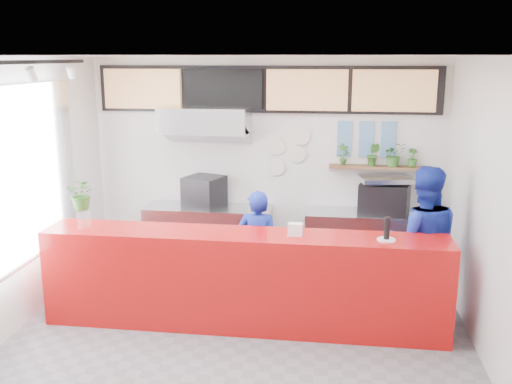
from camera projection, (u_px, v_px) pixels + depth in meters
The scene contains 44 objects.
floor at pixel (238, 342), 6.13m from camera, with size 5.00×5.00×0.00m, color slate.
ceiling at pixel (236, 56), 5.44m from camera, with size 5.00×5.00×0.00m, color silver.
wall_back at pixel (266, 163), 8.20m from camera, with size 5.00×5.00×0.00m, color white.
wall_left at pixel (8, 199), 6.12m from camera, with size 5.00×5.00×0.00m, color white.
wall_right at pixel (494, 217), 5.45m from camera, with size 5.00×5.00×0.00m, color white.
service_counter at pixel (244, 280), 6.39m from camera, with size 4.50×0.60×1.10m, color #AE0D0C.
cream_band at pixel (266, 86), 7.93m from camera, with size 5.00×0.02×0.80m, color beige.
prep_bench at pixel (209, 237), 8.26m from camera, with size 1.80×0.60×0.90m, color #B2B5BA.
panini_oven at pixel (204, 192), 8.11m from camera, with size 0.49×0.49×0.44m, color black.
extraction_hood at pixel (206, 120), 7.82m from camera, with size 1.20×0.70×0.35m, color #B2B5BA.
hood_lip at pixel (206, 134), 7.86m from camera, with size 1.20×0.70×0.08m, color #B2B5BA.
right_bench at pixel (370, 244), 7.95m from camera, with size 1.80×0.60×0.90m, color #B2B5BA.
espresso_machine at pixel (384, 198), 7.78m from camera, with size 0.65×0.46×0.42m, color black.
espresso_tray at pixel (385, 179), 7.71m from camera, with size 0.69×0.48×0.06m, color silver.
herb_shelf at pixel (380, 167), 7.89m from camera, with size 1.40×0.18×0.04m, color brown.
menu_board_far_left at pixel (143, 89), 8.07m from camera, with size 1.10×0.10×0.55m, color tan.
menu_board_mid_left at pixel (223, 89), 7.92m from camera, with size 1.10×0.10×0.55m, color black.
menu_board_mid_right at pixel (307, 90), 7.76m from camera, with size 1.10×0.10×0.55m, color tan.
menu_board_far_right at pixel (394, 91), 7.61m from camera, with size 1.10×0.10×0.55m, color tan.
soffit at pixel (266, 89), 7.92m from camera, with size 4.80×0.04×0.65m, color black.
window_pane at pixel (23, 176), 6.36m from camera, with size 0.04×2.20×1.90m, color silver.
window_frame at pixel (25, 176), 6.36m from camera, with size 0.03×2.30×2.00m, color #B2B5BA.
track_rail at pixel (30, 62), 5.73m from camera, with size 0.05×2.40×0.04m, color black.
dec_plate_a at pixel (277, 146), 8.09m from camera, with size 0.24×0.24×0.03m, color silver.
dec_plate_b at pixel (297, 154), 8.07m from camera, with size 0.24×0.24×0.03m, color silver.
dec_plate_c at pixel (276, 167), 8.16m from camera, with size 0.24×0.24×0.03m, color silver.
dec_plate_d at pixel (301, 136), 8.01m from camera, with size 0.24×0.24×0.03m, color silver.
photo_frame_a at pixel (345, 130), 7.92m from camera, with size 0.20×0.02×0.25m, color #598CBF.
photo_frame_b at pixel (367, 130), 7.88m from camera, with size 0.20×0.02×0.25m, color #598CBF.
photo_frame_c at pixel (389, 131), 7.84m from camera, with size 0.20×0.02×0.25m, color #598CBF.
photo_frame_d at pixel (344, 148), 7.97m from camera, with size 0.20×0.02×0.25m, color #598CBF.
photo_frame_e at pixel (366, 148), 7.93m from camera, with size 0.20×0.02×0.25m, color #598CBF.
photo_frame_f at pixel (388, 149), 7.89m from camera, with size 0.20×0.02×0.25m, color #598CBF.
staff_center at pixel (258, 248), 6.96m from camera, with size 0.53×0.35×1.44m, color navy.
staff_right at pixel (422, 243), 6.56m from camera, with size 0.88×0.68×1.80m, color navy.
herb_a at pixel (343, 154), 7.92m from camera, with size 0.16×0.11×0.31m, color #346C25.
herb_b at pixel (373, 154), 7.86m from camera, with size 0.18×0.14×0.32m, color #346C25.
herb_c at pixel (394, 155), 7.82m from camera, with size 0.30×0.26×0.33m, color #346C25.
herb_d at pixel (412, 157), 7.80m from camera, with size 0.14×0.13×0.26m, color #346C25.
glass_vase at pixel (84, 220), 6.43m from camera, with size 0.15×0.15×0.19m, color white.
basil_vase at pixel (82, 194), 6.36m from camera, with size 0.32×0.28×0.35m, color #346C25.
napkin_holder at pixel (295, 230), 6.17m from camera, with size 0.16×0.10×0.14m, color white.
white_plate at pixel (386, 240), 6.02m from camera, with size 0.20×0.20×0.01m, color white.
pepper_mill at pixel (387, 228), 5.99m from camera, with size 0.06×0.06×0.24m, color black.
Camera 1 is at (0.96, -5.51, 2.99)m, focal length 40.00 mm.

